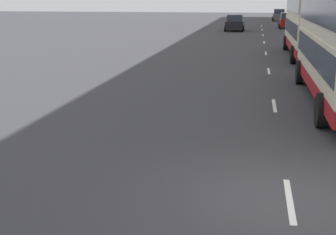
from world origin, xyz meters
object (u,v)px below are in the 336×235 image
(double_decker_bus_ahead, at_px, (312,20))
(car_2, at_px, (279,15))
(car_0, at_px, (287,21))
(car_1, at_px, (235,23))

(double_decker_bus_ahead, distance_m, car_2, 46.55)
(car_0, bearing_deg, double_decker_bus_ahead, -90.58)
(double_decker_bus_ahead, xyz_separation_m, car_0, (0.28, 28.22, -1.39))
(double_decker_bus_ahead, bearing_deg, car_1, 104.07)
(double_decker_bus_ahead, relative_size, car_0, 2.53)
(car_0, height_order, car_1, car_0)
(car_0, relative_size, car_1, 1.02)
(double_decker_bus_ahead, bearing_deg, car_0, 89.42)
(car_0, xyz_separation_m, car_1, (-6.00, -5.43, -0.03))
(car_1, relative_size, car_2, 1.07)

